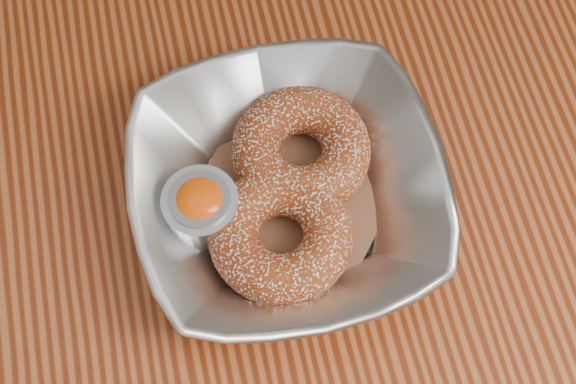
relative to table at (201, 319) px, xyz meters
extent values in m
cube|color=brown|center=(0.00, 0.00, 0.08)|extent=(1.20, 0.80, 0.04)
cube|color=#622B14|center=(0.54, 0.34, -0.30)|extent=(0.06, 0.06, 0.71)
imported|color=#B7B9BE|center=(0.09, 0.05, 0.13)|extent=(0.24, 0.24, 0.06)
cube|color=brown|center=(0.09, 0.05, 0.11)|extent=(0.20, 0.20, 0.00)
torus|color=maroon|center=(0.11, 0.08, 0.13)|extent=(0.14, 0.14, 0.04)
torus|color=maroon|center=(0.08, 0.01, 0.13)|extent=(0.14, 0.14, 0.04)
cylinder|color=#B7B9BE|center=(0.02, 0.05, 0.13)|extent=(0.06, 0.06, 0.04)
cylinder|color=gray|center=(0.02, 0.05, 0.13)|extent=(0.05, 0.05, 0.04)
ellipsoid|color=#FF5107|center=(0.02, 0.05, 0.14)|extent=(0.04, 0.04, 0.03)
camera|label=1|loc=(0.03, -0.20, 0.69)|focal=50.00mm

